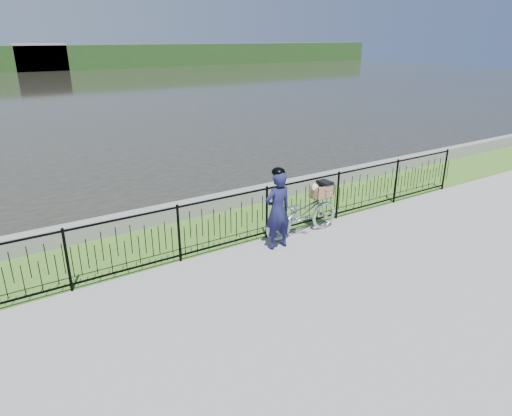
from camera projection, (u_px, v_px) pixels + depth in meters
ground at (271, 282)px, 8.01m from camera, size 120.00×120.00×0.00m
grass_strip at (204, 232)px, 10.05m from camera, size 60.00×2.00×0.01m
water at (17, 94)px, 33.85m from camera, size 120.00×120.00×0.00m
quay_wall at (184, 210)px, 10.76m from camera, size 60.00×0.30×0.40m
fence at (225, 222)px, 9.06m from camera, size 14.00×0.06×1.15m
far_building_right at (40, 57)px, 56.32m from camera, size 6.00×3.00×3.20m
bicycle_rig at (302, 213)px, 9.77m from camera, size 1.86×0.65×1.12m
cyclist at (278, 209)px, 9.03m from camera, size 0.59×0.39×1.68m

